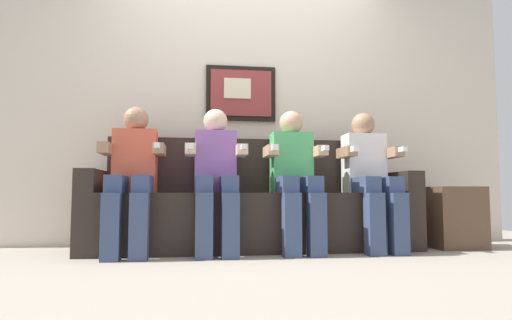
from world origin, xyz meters
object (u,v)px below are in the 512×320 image
Objects in this scene: person_rightmost at (370,173)px; person_left_center at (216,172)px; couch at (253,210)px; person_right_center at (295,173)px; person_leftmost at (133,172)px; side_table_right at (452,217)px.

person_left_center is at bearing 180.00° from person_rightmost.
person_rightmost reaches higher than couch.
person_left_center is 1.00× the size of person_right_center.
couch is at bearing 28.98° from person_left_center.
person_right_center is 1.00× the size of person_rightmost.
couch is 2.33× the size of person_rightmost.
person_leftmost is 2.59m from side_table_right.
person_leftmost is (-0.92, -0.17, 0.29)m from couch.
person_leftmost is 1.00× the size of person_rightmost.
couch is 0.46m from person_right_center.
person_leftmost reaches higher than side_table_right.
couch is 0.46m from person_left_center.
person_left_center is 2.22× the size of side_table_right.
person_right_center is 2.22× the size of side_table_right.
person_rightmost is 0.81m from side_table_right.
couch is 1.65m from side_table_right.
person_leftmost is 1.00× the size of person_right_center.
person_left_center is at bearing -0.04° from person_leftmost.
couch is 0.98m from person_leftmost.
person_left_center is at bearing 180.00° from person_right_center.
couch is 0.98m from person_rightmost.
couch reaches higher than side_table_right.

